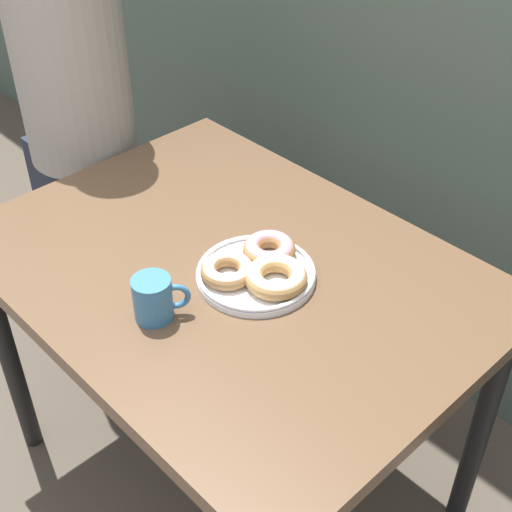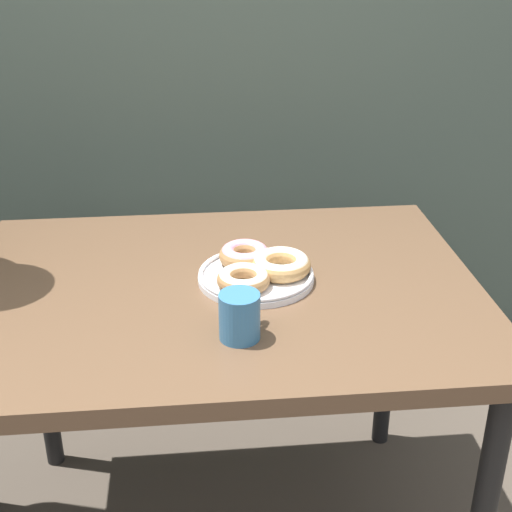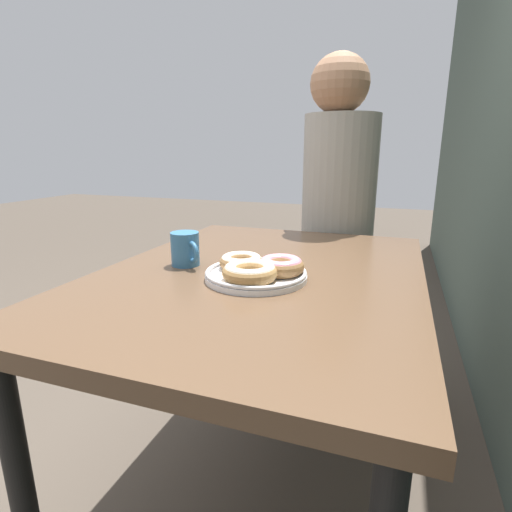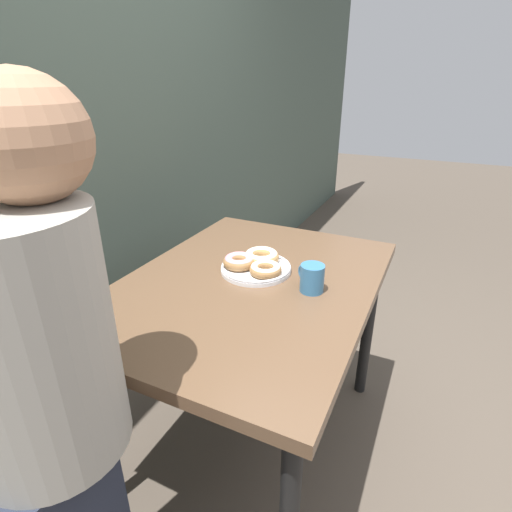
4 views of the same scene
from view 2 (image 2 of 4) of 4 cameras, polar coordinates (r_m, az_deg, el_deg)
dining_table at (r=1.60m, az=-2.64°, el=-4.91°), size 1.12×0.83×0.77m
donut_plate at (r=1.56m, az=0.17°, el=-1.01°), size 0.27×0.26×0.06m
coffee_mug at (r=1.35m, az=-1.26°, el=-4.75°), size 0.09×0.10×0.09m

